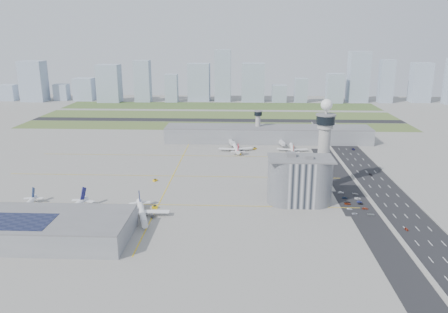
{
  "coord_description": "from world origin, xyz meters",
  "views": [
    {
      "loc": [
        14.4,
        -293.58,
        107.25
      ],
      "look_at": [
        0.0,
        35.0,
        15.0
      ],
      "focal_mm": 35.0,
      "sensor_mm": 36.0,
      "label": 1
    }
  ],
  "objects_px": {
    "airplane_near_b": "(66,209)",
    "car_lot_3": "(347,202)",
    "jet_bridge_far_1": "(280,143)",
    "car_lot_6": "(371,214)",
    "control_tower": "(324,141)",
    "car_lot_9": "(359,202)",
    "car_lot_2": "(348,204)",
    "car_lot_8": "(361,203)",
    "airplane_far_b": "(292,146)",
    "jet_bridge_near_0": "(26,218)",
    "airplane_near_c": "(142,209)",
    "car_hw_4": "(327,135)",
    "car_lot_1": "(350,209)",
    "tug_4": "(239,154)",
    "tug_0": "(77,207)",
    "car_lot_5": "(341,192)",
    "car_hw_1": "(371,174)",
    "car_lot_10": "(358,198)",
    "jet_bridge_near_2": "(126,220)",
    "airplane_far_a": "(236,145)",
    "tug_1": "(91,211)",
    "tug_3": "(155,180)",
    "car_lot_0": "(355,214)",
    "secondary_tower": "(258,123)",
    "car_lot_7": "(365,208)",
    "admin_building": "(300,181)",
    "tug_5": "(255,148)",
    "jet_bridge_far_0": "(230,142)",
    "car_hw_0": "(407,229)",
    "airplane_near_a": "(24,204)",
    "car_lot_11": "(355,194)",
    "car_lot_4": "(345,198)",
    "tug_2": "(155,207)",
    "car_hw_2": "(353,149)"
  },
  "relations": [
    {
      "from": "control_tower",
      "to": "car_lot_9",
      "type": "distance_m",
      "value": 49.05
    },
    {
      "from": "car_hw_1",
      "to": "jet_bridge_far_1",
      "type": "bearing_deg",
      "value": 120.01
    },
    {
      "from": "airplane_far_a",
      "to": "admin_building",
      "type": "bearing_deg",
      "value": -169.12
    },
    {
      "from": "tug_3",
      "to": "jet_bridge_far_0",
      "type": "bearing_deg",
      "value": -77.1
    },
    {
      "from": "control_tower",
      "to": "car_lot_7",
      "type": "bearing_deg",
      "value": -62.35
    },
    {
      "from": "admin_building",
      "to": "car_lot_6",
      "type": "height_order",
      "value": "admin_building"
    },
    {
      "from": "car_hw_2",
      "to": "car_lot_5",
      "type": "bearing_deg",
      "value": -105.26
    },
    {
      "from": "airplane_near_b",
      "to": "car_lot_3",
      "type": "relative_size",
      "value": 11.05
    },
    {
      "from": "admin_building",
      "to": "tug_3",
      "type": "relative_size",
      "value": 13.11
    },
    {
      "from": "car_lot_1",
      "to": "car_lot_3",
      "type": "bearing_deg",
      "value": -10.54
    },
    {
      "from": "jet_bridge_near_2",
      "to": "car_hw_1",
      "type": "relative_size",
      "value": 3.59
    },
    {
      "from": "jet_bridge_near_2",
      "to": "tug_4",
      "type": "xyz_separation_m",
      "value": [
        64.23,
        156.4,
        -1.82
      ]
    },
    {
      "from": "tug_1",
      "to": "tug_3",
      "type": "relative_size",
      "value": 1.07
    },
    {
      "from": "car_lot_2",
      "to": "car_lot_8",
      "type": "bearing_deg",
      "value": -85.42
    },
    {
      "from": "tug_5",
      "to": "car_lot_11",
      "type": "distance_m",
      "value": 138.29
    },
    {
      "from": "jet_bridge_near_0",
      "to": "car_lot_0",
      "type": "height_order",
      "value": "jet_bridge_near_0"
    },
    {
      "from": "tug_1",
      "to": "car_lot_0",
      "type": "height_order",
      "value": "tug_1"
    },
    {
      "from": "tug_4",
      "to": "car_lot_5",
      "type": "bearing_deg",
      "value": 14.46
    },
    {
      "from": "car_lot_5",
      "to": "car_lot_10",
      "type": "xyz_separation_m",
      "value": [
        8.88,
        -10.94,
        -0.06
      ]
    },
    {
      "from": "airplane_near_b",
      "to": "tug_3",
      "type": "bearing_deg",
      "value": 161.43
    },
    {
      "from": "car_lot_10",
      "to": "tug_5",
      "type": "bearing_deg",
      "value": 28.37
    },
    {
      "from": "airplane_far_a",
      "to": "car_lot_3",
      "type": "relative_size",
      "value": 9.58
    },
    {
      "from": "airplane_near_c",
      "to": "car_hw_4",
      "type": "xyz_separation_m",
      "value": [
        153.47,
        231.71,
        -5.02
      ]
    },
    {
      "from": "car_lot_5",
      "to": "car_hw_1",
      "type": "bearing_deg",
      "value": -42.43
    },
    {
      "from": "car_lot_2",
      "to": "tug_1",
      "type": "bearing_deg",
      "value": 96.48
    },
    {
      "from": "tug_3",
      "to": "car_lot_5",
      "type": "relative_size",
      "value": 0.82
    },
    {
      "from": "jet_bridge_near_2",
      "to": "jet_bridge_far_0",
      "type": "height_order",
      "value": "same"
    },
    {
      "from": "control_tower",
      "to": "jet_bridge_far_0",
      "type": "bearing_deg",
      "value": 119.45
    },
    {
      "from": "jet_bridge_near_0",
      "to": "car_lot_10",
      "type": "xyz_separation_m",
      "value": [
        205.57,
        46.63,
        -2.26
      ]
    },
    {
      "from": "car_lot_4",
      "to": "car_hw_0",
      "type": "bearing_deg",
      "value": -153.03
    },
    {
      "from": "car_lot_10",
      "to": "jet_bridge_far_0",
      "type": "bearing_deg",
      "value": 33.05
    },
    {
      "from": "tug_0",
      "to": "tug_2",
      "type": "distance_m",
      "value": 49.88
    },
    {
      "from": "car_hw_1",
      "to": "airplane_far_b",
      "type": "bearing_deg",
      "value": 122.83
    },
    {
      "from": "car_lot_0",
      "to": "car_hw_0",
      "type": "xyz_separation_m",
      "value": [
        23.97,
        -21.31,
        -0.05
      ]
    },
    {
      "from": "airplane_far_a",
      "to": "airplane_near_b",
      "type": "bearing_deg",
      "value": 141.13
    },
    {
      "from": "airplane_far_b",
      "to": "tug_4",
      "type": "height_order",
      "value": "airplane_far_b"
    },
    {
      "from": "tug_0",
      "to": "car_hw_4",
      "type": "height_order",
      "value": "tug_0"
    },
    {
      "from": "admin_building",
      "to": "tug_5",
      "type": "bearing_deg",
      "value": 100.63
    },
    {
      "from": "car_lot_0",
      "to": "car_lot_3",
      "type": "relative_size",
      "value": 0.87
    },
    {
      "from": "car_lot_2",
      "to": "car_hw_2",
      "type": "distance_m",
      "value": 147.21
    },
    {
      "from": "jet_bridge_far_0",
      "to": "car_lot_9",
      "type": "relative_size",
      "value": 4.19
    },
    {
      "from": "airplane_far_b",
      "to": "jet_bridge_near_0",
      "type": "xyz_separation_m",
      "value": [
        -174.64,
        -171.07,
        -2.0
      ]
    },
    {
      "from": "secondary_tower",
      "to": "car_lot_2",
      "type": "height_order",
      "value": "secondary_tower"
    },
    {
      "from": "jet_bridge_far_1",
      "to": "car_lot_6",
      "type": "relative_size",
      "value": 3.25
    },
    {
      "from": "airplane_near_a",
      "to": "tug_3",
      "type": "distance_m",
      "value": 93.59
    },
    {
      "from": "car_lot_1",
      "to": "tug_4",
      "type": "bearing_deg",
      "value": 24.37
    },
    {
      "from": "control_tower",
      "to": "jet_bridge_far_0",
      "type": "height_order",
      "value": "control_tower"
    },
    {
      "from": "tug_3",
      "to": "car_lot_10",
      "type": "distance_m",
      "value": 147.45
    },
    {
      "from": "jet_bridge_far_0",
      "to": "car_lot_5",
      "type": "bearing_deg",
      "value": 21.1
    },
    {
      "from": "car_lot_1",
      "to": "car_lot_8",
      "type": "bearing_deg",
      "value": -49.42
    }
  ]
}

